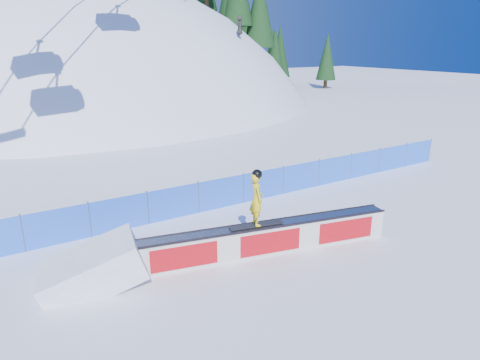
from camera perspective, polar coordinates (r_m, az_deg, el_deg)
ground at (r=14.68m, az=13.40°, el=-7.53°), size 160.00×160.00×0.00m
snow_hill at (r=57.38m, az=-19.48°, el=-8.18°), size 64.00×64.00×64.00m
treeline at (r=59.90m, az=2.88°, el=20.50°), size 23.13×13.36×19.44m
safety_fence at (r=17.63m, az=3.19°, el=-0.60°), size 22.05×0.05×1.30m
rail_box at (r=13.17m, az=3.64°, el=-7.79°), size 8.03×2.25×0.97m
snow_ramp at (r=12.49m, az=-18.81°, el=-12.82°), size 3.06×2.27×1.72m
snowboarder at (r=12.52m, az=2.23°, el=-2.47°), size 1.69×0.68×1.74m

